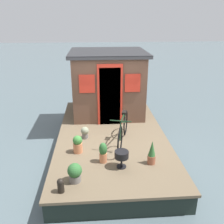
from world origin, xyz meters
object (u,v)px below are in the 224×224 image
(potted_plant_succulent, at_px, (78,144))
(potted_plant_geranium, at_px, (103,152))
(bicycle, at_px, (123,129))
(potted_plant_ivy, at_px, (152,153))
(mooring_bollard, at_px, (61,185))
(potted_plant_rosemary, at_px, (75,172))
(charcoal_grill, at_px, (122,155))
(potted_plant_lavender, at_px, (85,132))
(houseboat_cabin, at_px, (108,83))

(potted_plant_succulent, xyz_separation_m, potted_plant_geranium, (-0.46, -0.58, 0.02))
(potted_plant_geranium, bearing_deg, bicycle, -32.37)
(bicycle, distance_m, potted_plant_ivy, 1.11)
(bicycle, bearing_deg, mooring_bollard, 142.97)
(mooring_bollard, bearing_deg, potted_plant_ivy, -66.63)
(potted_plant_ivy, relative_size, potted_plant_rosemary, 1.41)
(charcoal_grill, height_order, mooring_bollard, charcoal_grill)
(potted_plant_succulent, xyz_separation_m, mooring_bollard, (-1.40, 0.23, -0.06))
(bicycle, distance_m, potted_plant_lavender, 1.04)
(houseboat_cabin, height_order, bicycle, houseboat_cabin)
(potted_plant_ivy, distance_m, charcoal_grill, 0.67)
(potted_plant_lavender, relative_size, potted_plant_succulent, 0.75)
(potted_plant_lavender, bearing_deg, potted_plant_geranium, -159.48)
(potted_plant_ivy, relative_size, potted_plant_lavender, 1.72)
(houseboat_cabin, bearing_deg, mooring_bollard, 164.31)
(potted_plant_ivy, height_order, potted_plant_rosemary, potted_plant_ivy)
(bicycle, distance_m, mooring_bollard, 2.25)
(houseboat_cabin, height_order, potted_plant_lavender, houseboat_cabin)
(potted_plant_geranium, relative_size, charcoal_grill, 1.24)
(potted_plant_geranium, bearing_deg, potted_plant_succulent, 51.67)
(potted_plant_geranium, height_order, mooring_bollard, potted_plant_geranium)
(potted_plant_ivy, relative_size, potted_plant_geranium, 1.17)
(houseboat_cabin, distance_m, potted_plant_rosemary, 3.81)
(bicycle, bearing_deg, potted_plant_lavender, 71.76)
(houseboat_cabin, distance_m, mooring_bollard, 4.15)
(potted_plant_succulent, bearing_deg, charcoal_grill, -125.65)
(houseboat_cabin, xyz_separation_m, bicycle, (-2.13, -0.25, -0.64))
(potted_plant_ivy, xyz_separation_m, mooring_bollard, (-0.81, 1.86, -0.11))
(potted_plant_lavender, bearing_deg, houseboat_cabin, -21.70)
(houseboat_cabin, relative_size, potted_plant_ivy, 4.26)
(bicycle, xyz_separation_m, potted_plant_rosemary, (-1.49, 1.11, -0.17))
(houseboat_cabin, relative_size, potted_plant_geranium, 4.98)
(potted_plant_succulent, height_order, potted_plant_geranium, potted_plant_geranium)
(potted_plant_rosemary, distance_m, charcoal_grill, 1.05)
(potted_plant_succulent, bearing_deg, potted_plant_geranium, -128.33)
(potted_plant_rosemary, xyz_separation_m, charcoal_grill, (0.42, -0.96, 0.08))
(potted_plant_rosemary, height_order, mooring_bollard, potted_plant_rosemary)
(potted_plant_rosemary, bearing_deg, potted_plant_geranium, -41.51)
(potted_plant_geranium, bearing_deg, charcoal_grill, -121.20)
(mooring_bollard, bearing_deg, potted_plant_rosemary, -39.02)
(potted_plant_succulent, bearing_deg, houseboat_cabin, -19.02)
(potted_plant_succulent, bearing_deg, potted_plant_rosemary, -179.69)
(houseboat_cabin, relative_size, mooring_bollard, 8.26)
(bicycle, xyz_separation_m, potted_plant_lavender, (0.32, 0.97, -0.20))
(bicycle, bearing_deg, potted_plant_geranium, 147.63)
(bicycle, height_order, potted_plant_lavender, bicycle)
(charcoal_grill, bearing_deg, potted_plant_ivy, -82.19)
(charcoal_grill, bearing_deg, bicycle, -8.07)
(potted_plant_rosemary, relative_size, charcoal_grill, 1.03)
(bicycle, height_order, potted_plant_geranium, bicycle)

